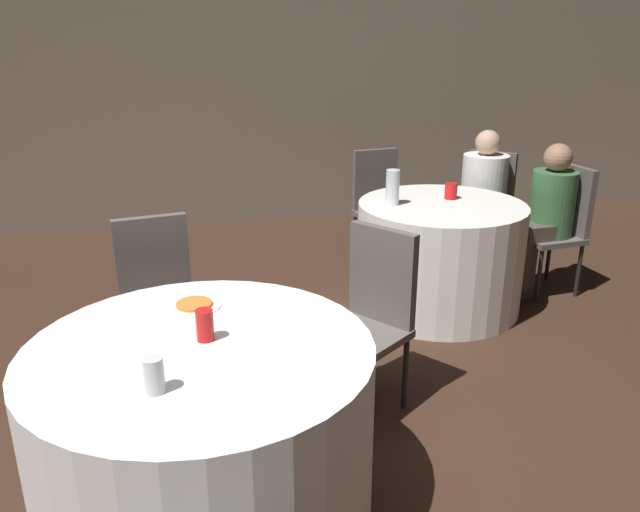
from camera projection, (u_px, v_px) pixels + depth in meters
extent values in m
plane|color=#382319|center=(259.00, 503.00, 2.57)|extent=(16.00, 16.00, 0.00)
cube|color=gray|center=(204.00, 81.00, 5.86)|extent=(16.00, 0.06, 2.80)
cylinder|color=white|center=(205.00, 433.00, 2.41)|extent=(1.30, 1.30, 0.75)
cylinder|color=white|center=(439.00, 256.00, 4.31)|extent=(1.13, 1.13, 0.75)
cube|color=#59514C|center=(163.00, 321.00, 3.23)|extent=(0.47, 0.47, 0.04)
cube|color=#59514C|center=(153.00, 261.00, 3.30)|extent=(0.38, 0.12, 0.49)
cylinder|color=black|center=(205.00, 367.00, 3.22)|extent=(0.03, 0.03, 0.40)
cylinder|color=black|center=(138.00, 380.00, 3.10)|extent=(0.03, 0.03, 0.40)
cylinder|color=black|center=(192.00, 339.00, 3.52)|extent=(0.03, 0.03, 0.40)
cylinder|color=black|center=(129.00, 350.00, 3.39)|extent=(0.03, 0.03, 0.40)
cube|color=#59514C|center=(359.00, 335.00, 3.08)|extent=(0.56, 0.56, 0.04)
cube|color=#59514C|center=(382.00, 275.00, 3.11)|extent=(0.27, 0.33, 0.49)
cylinder|color=black|center=(365.00, 401.00, 2.93)|extent=(0.03, 0.03, 0.40)
cylinder|color=black|center=(311.00, 376.00, 3.14)|extent=(0.03, 0.03, 0.40)
cylinder|color=black|center=(405.00, 373.00, 3.17)|extent=(0.03, 0.03, 0.40)
cylinder|color=black|center=(353.00, 351.00, 3.38)|extent=(0.03, 0.03, 0.40)
cube|color=#59514C|center=(481.00, 219.00, 5.00)|extent=(0.57, 0.57, 0.04)
cube|color=#59514C|center=(491.00, 182.00, 5.05)|extent=(0.31, 0.30, 0.49)
cylinder|color=black|center=(493.00, 254.00, 4.85)|extent=(0.03, 0.03, 0.40)
cylinder|color=black|center=(451.00, 247.00, 5.02)|extent=(0.03, 0.03, 0.40)
cylinder|color=black|center=(505.00, 242.00, 5.12)|extent=(0.03, 0.03, 0.40)
cylinder|color=black|center=(466.00, 236.00, 5.29)|extent=(0.03, 0.03, 0.40)
cube|color=#59514C|center=(383.00, 216.00, 5.07)|extent=(0.45, 0.45, 0.04)
cube|color=#59514C|center=(375.00, 179.00, 5.14)|extent=(0.38, 0.11, 0.49)
cylinder|color=black|center=(411.00, 245.00, 5.05)|extent=(0.03, 0.03, 0.40)
cylinder|color=black|center=(372.00, 250.00, 4.94)|extent=(0.03, 0.03, 0.40)
cylinder|color=black|center=(392.00, 233.00, 5.35)|extent=(0.03, 0.03, 0.40)
cylinder|color=black|center=(355.00, 238.00, 5.24)|extent=(0.03, 0.03, 0.40)
cube|color=#59514C|center=(548.00, 237.00, 4.55)|extent=(0.44, 0.44, 0.04)
cube|color=#59514C|center=(573.00, 200.00, 4.51)|extent=(0.09, 0.38, 0.49)
cylinder|color=black|center=(539.00, 276.00, 4.42)|extent=(0.03, 0.03, 0.40)
cylinder|color=black|center=(511.00, 260.00, 4.73)|extent=(0.03, 0.03, 0.40)
cylinder|color=black|center=(579.00, 270.00, 4.52)|extent=(0.03, 0.03, 0.40)
cylinder|color=black|center=(549.00, 255.00, 4.83)|extent=(0.03, 0.03, 0.40)
cylinder|color=#4C4238|center=(519.00, 266.00, 4.55)|extent=(0.24, 0.24, 0.44)
cube|color=#4C4238|center=(536.00, 229.00, 4.49)|extent=(0.35, 0.33, 0.12)
cylinder|color=#38663D|center=(552.00, 203.00, 4.46)|extent=(0.31, 0.31, 0.47)
sphere|color=#997056|center=(558.00, 157.00, 4.35)|extent=(0.20, 0.20, 0.20)
cylinder|color=black|center=(470.00, 250.00, 4.89)|extent=(0.24, 0.24, 0.44)
cube|color=black|center=(477.00, 213.00, 4.89)|extent=(0.46, 0.46, 0.12)
cylinder|color=white|center=(484.00, 186.00, 4.91)|extent=(0.35, 0.35, 0.49)
sphere|color=tan|center=(488.00, 143.00, 4.79)|extent=(0.19, 0.19, 0.19)
cylinder|color=white|center=(194.00, 306.00, 2.62)|extent=(0.22, 0.22, 0.01)
cylinder|color=orange|center=(194.00, 304.00, 2.61)|extent=(0.15, 0.15, 0.01)
cylinder|color=silver|center=(154.00, 375.00, 1.98)|extent=(0.07, 0.07, 0.12)
cylinder|color=red|center=(205.00, 325.00, 2.31)|extent=(0.07, 0.07, 0.12)
cylinder|color=silver|center=(393.00, 187.00, 4.12)|extent=(0.09, 0.09, 0.24)
cylinder|color=red|center=(451.00, 191.00, 4.28)|extent=(0.09, 0.09, 0.11)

